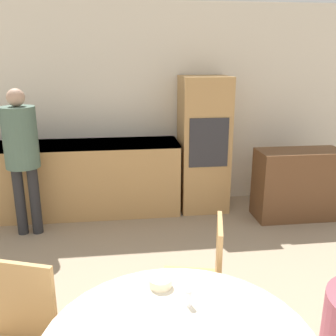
# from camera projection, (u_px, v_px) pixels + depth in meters

# --- Properties ---
(wall_back) EXTENTS (6.99, 0.05, 2.60)m
(wall_back) POSITION_uv_depth(u_px,v_px,m) (152.00, 107.00, 4.92)
(wall_back) COLOR silver
(wall_back) RESTS_ON ground_plane
(kitchen_counter) EXTENTS (2.93, 0.60, 0.92)m
(kitchen_counter) POSITION_uv_depth(u_px,v_px,m) (62.00, 178.00, 4.68)
(kitchen_counter) COLOR tan
(kitchen_counter) RESTS_ON ground_plane
(oven_unit) EXTENTS (0.60, 0.59, 1.71)m
(oven_unit) POSITION_uv_depth(u_px,v_px,m) (203.00, 144.00, 4.80)
(oven_unit) COLOR tan
(oven_unit) RESTS_ON ground_plane
(sideboard) EXTENTS (1.03, 0.45, 0.86)m
(sideboard) POSITION_uv_depth(u_px,v_px,m) (298.00, 184.00, 4.60)
(sideboard) COLOR brown
(sideboard) RESTS_ON ground_plane
(chair_far_right) EXTENTS (0.48, 0.48, 0.93)m
(chair_far_right) POSITION_uv_depth(u_px,v_px,m) (204.00, 277.00, 2.50)
(chair_far_right) COLOR tan
(chair_far_right) RESTS_ON ground_plane
(person_standing) EXTENTS (0.36, 0.36, 1.63)m
(person_standing) POSITION_uv_depth(u_px,v_px,m) (21.00, 148.00, 4.00)
(person_standing) COLOR #262628
(person_standing) RESTS_ON ground_plane
(bowl_centre) EXTENTS (0.12, 0.12, 0.05)m
(bowl_centre) POSITION_uv_depth(u_px,v_px,m) (160.00, 282.00, 2.02)
(bowl_centre) COLOR beige
(bowl_centre) RESTS_ON dining_table
(salt_shaker) EXTENTS (0.03, 0.03, 0.09)m
(salt_shaker) POSITION_uv_depth(u_px,v_px,m) (189.00, 298.00, 1.86)
(salt_shaker) COLOR white
(salt_shaker) RESTS_ON dining_table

